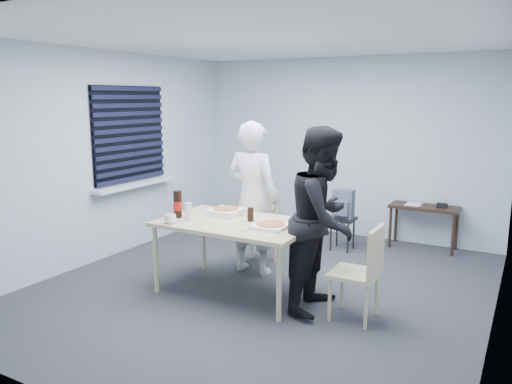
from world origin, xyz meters
The scene contains 19 objects.
room centered at (-2.20, 0.40, 1.44)m, with size 5.00×5.00×5.00m.
dining_table centered at (-0.19, -0.26, 0.70)m, with size 1.56×0.99×0.76m.
chair_far centered at (-0.44, 0.71, 0.51)m, with size 0.42×0.42×0.89m.
chair_right centered at (1.19, -0.29, 0.51)m, with size 0.42×0.42×0.89m.
person_white centered at (-0.34, 0.35, 0.89)m, with size 0.65×0.42×1.77m, color silver.
person_black centered at (0.75, -0.21, 0.89)m, with size 0.86×0.47×1.77m, color black.
side_table centered at (1.22, 2.28, 0.51)m, with size 0.89×0.40×0.59m.
stool centered at (0.29, 1.69, 0.33)m, with size 0.32×0.32×0.44m.
backpack centered at (0.29, 1.68, 0.63)m, with size 0.27×0.20×0.38m.
pizza_box_a centered at (-0.44, -0.07, 0.80)m, with size 0.33×0.33×0.08m.
pizza_box_b centered at (0.24, -0.30, 0.78)m, with size 0.33×0.33×0.05m.
mug_a centered at (-0.74, -0.65, 0.81)m, with size 0.12×0.12×0.10m, color white.
mug_b centered at (-0.20, -0.01, 0.81)m, with size 0.10×0.10×0.09m, color white.
cola_glass centered at (-0.07, -0.16, 0.83)m, with size 0.07×0.07×0.14m, color black.
soda_bottle centered at (-0.83, -0.41, 0.90)m, with size 0.09×0.09×0.29m.
plastic_cups centered at (-0.67, -0.43, 0.85)m, with size 0.08×0.08×0.18m, color silver.
rubber_band centered at (0.06, -0.53, 0.76)m, with size 0.06×0.06×0.00m, color red.
papers centered at (1.07, 2.31, 0.60)m, with size 0.20×0.27×0.00m, color white.
black_box centered at (1.44, 2.28, 0.62)m, with size 0.13×0.09×0.06m, color black.
Camera 1 is at (2.44, -4.54, 2.03)m, focal length 35.00 mm.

